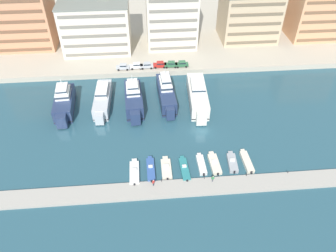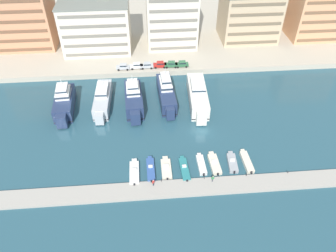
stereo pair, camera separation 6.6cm
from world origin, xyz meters
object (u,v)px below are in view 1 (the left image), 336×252
motorboat_cream_right (247,161)px  car_silver_mid_left (147,65)px  yacht_silver_left (103,99)px  car_green_center (171,64)px  yacht_navy_far_left (64,102)px  yacht_ivory_center (198,95)px  car_white_left (136,66)px  pedestrian_near_edge (153,182)px  car_green_center_right (182,64)px  car_red_center_left (160,64)px  motorboat_grey_mid_right (232,162)px  car_silver_far_left (123,67)px  motorboat_cream_mid_left (166,168)px  yacht_navy_mid_left (134,99)px  motorboat_white_far_left (134,172)px  pedestrian_mid_deck (213,178)px  motorboat_white_center (201,164)px  yacht_navy_center_left (166,93)px  motorboat_teal_center_left (184,169)px  motorboat_cream_center_right (214,164)px  motorboat_blue_left (151,169)px

motorboat_cream_right → car_silver_mid_left: car_silver_mid_left is taller
yacht_silver_left → car_green_center: yacht_silver_left is taller
yacht_navy_far_left → yacht_ivory_center: (36.08, 0.10, -0.08)m
car_white_left → pedestrian_near_edge: (2.92, -45.67, -1.09)m
car_green_center_right → pedestrian_near_edge: bearing=-103.9°
car_red_center_left → car_green_center: size_ratio=0.99×
motorboat_grey_mid_right → pedestrian_near_edge: size_ratio=3.81×
car_silver_far_left → car_silver_mid_left: size_ratio=1.01×
yacht_silver_left → motorboat_cream_mid_left: (15.41, -25.11, -1.63)m
yacht_ivory_center → pedestrian_near_edge: size_ratio=12.04×
pedestrian_near_edge → yacht_navy_mid_left: bearing=97.7°
motorboat_white_far_left → motorboat_grey_mid_right: size_ratio=1.16×
motorboat_cream_right → pedestrian_mid_deck: pedestrian_mid_deck is taller
yacht_navy_far_left → motorboat_white_center: bearing=-35.2°
yacht_navy_center_left → motorboat_cream_right: size_ratio=2.55×
motorboat_teal_center_left → motorboat_grey_mid_right: 10.98m
car_red_center_left → motorboat_cream_center_right: bearing=-76.8°
car_white_left → car_red_center_left: (7.31, 0.08, 0.00)m
motorboat_white_center → motorboat_cream_right: bearing=0.1°
motorboat_teal_center_left → yacht_silver_left: bearing=127.1°
car_red_center_left → motorboat_grey_mid_right: bearing=-71.5°
yacht_ivory_center → motorboat_cream_mid_left: 26.32m
pedestrian_near_edge → motorboat_cream_mid_left: bearing=56.6°
motorboat_grey_mid_right → motorboat_cream_center_right: bearing=179.8°
motorboat_white_center → car_green_center_right: car_green_center_right is taller
yacht_navy_far_left → motorboat_grey_mid_right: (40.41, -23.53, -1.96)m
car_green_center → motorboat_grey_mid_right: bearing=-76.0°
car_green_center → motorboat_white_far_left: bearing=-105.9°
yacht_navy_far_left → motorboat_cream_center_right: (36.35, -23.52, -1.99)m
motorboat_teal_center_left → motorboat_white_center: 4.02m
yacht_ivory_center → car_silver_far_left: 26.63m
motorboat_white_far_left → car_red_center_left: car_red_center_left is taller
yacht_ivory_center → car_green_center: yacht_ivory_center is taller
motorboat_white_far_left → pedestrian_near_edge: 5.72m
motorboat_cream_center_right → car_white_left: 44.05m
motorboat_grey_mid_right → motorboat_cream_right: bearing=0.7°
yacht_navy_mid_left → car_green_center_right: 22.86m
motorboat_cream_mid_left → car_green_center_right: size_ratio=1.66×
motorboat_cream_right → pedestrian_near_edge: 21.93m
car_white_left → car_green_center_right: size_ratio=1.01×
motorboat_cream_right → car_green_center: bearing=108.3°
motorboat_blue_left → motorboat_grey_mid_right: size_ratio=1.15×
yacht_navy_center_left → motorboat_cream_center_right: size_ratio=2.65×
yacht_silver_left → motorboat_grey_mid_right: (30.34, -24.73, -1.50)m
car_red_center_left → pedestrian_mid_deck: 46.51m
yacht_navy_mid_left → pedestrian_near_edge: yacht_navy_mid_left is taller
car_silver_far_left → car_white_left: 4.14m
car_silver_far_left → car_green_center_right: size_ratio=1.01×
motorboat_white_far_left → motorboat_cream_right: motorboat_white_far_left is taller
motorboat_white_far_left → yacht_navy_far_left: bearing=126.9°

